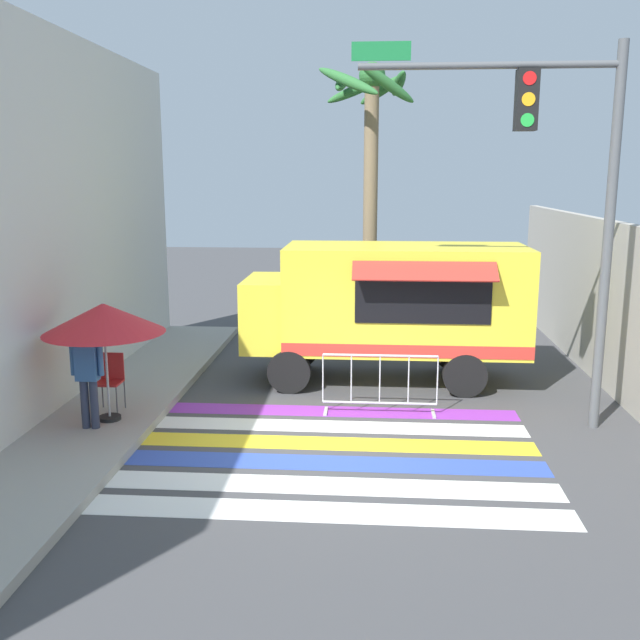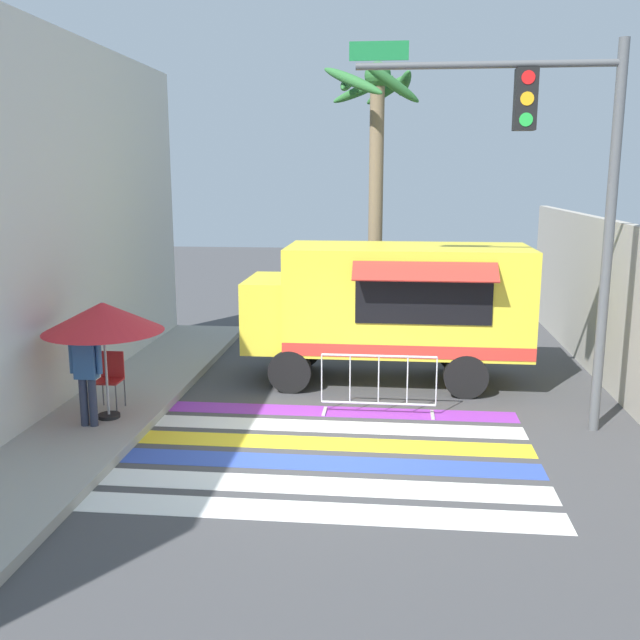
# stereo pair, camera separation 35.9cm
# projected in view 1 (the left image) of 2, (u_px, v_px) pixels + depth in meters

# --- Properties ---
(ground_plane) EXTENTS (60.00, 60.00, 0.00)m
(ground_plane) POSITION_uv_depth(u_px,v_px,m) (325.00, 450.00, 10.71)
(ground_plane) COLOR #424244
(sidewalk_left) EXTENTS (4.40, 16.00, 0.14)m
(sidewalk_left) POSITION_uv_depth(u_px,v_px,m) (2.00, 437.00, 11.06)
(sidewalk_left) COLOR #99968E
(sidewalk_left) RESTS_ON ground_plane
(concrete_wall_right) EXTENTS (0.20, 16.00, 3.20)m
(concrete_wall_right) POSITION_uv_depth(u_px,v_px,m) (625.00, 313.00, 12.94)
(concrete_wall_right) COLOR #A39E93
(concrete_wall_right) RESTS_ON ground_plane
(crosswalk_painted) EXTENTS (6.40, 4.36, 0.01)m
(crosswalk_painted) POSITION_uv_depth(u_px,v_px,m) (325.00, 453.00, 10.61)
(crosswalk_painted) COLOR white
(crosswalk_painted) RESTS_ON ground_plane
(food_truck) EXTENTS (5.48, 2.50, 2.72)m
(food_truck) POSITION_uv_depth(u_px,v_px,m) (383.00, 302.00, 14.02)
(food_truck) COLOR yellow
(food_truck) RESTS_ON ground_plane
(traffic_signal_pole) EXTENTS (4.11, 0.29, 6.04)m
(traffic_signal_pole) POSITION_uv_depth(u_px,v_px,m) (561.00, 171.00, 10.93)
(traffic_signal_pole) COLOR #515456
(traffic_signal_pole) RESTS_ON ground_plane
(patio_umbrella) EXTENTS (1.93, 1.93, 1.93)m
(patio_umbrella) POSITION_uv_depth(u_px,v_px,m) (104.00, 319.00, 11.30)
(patio_umbrella) COLOR black
(patio_umbrella) RESTS_ON sidewalk_left
(folding_chair) EXTENTS (0.41, 0.41, 0.97)m
(folding_chair) POSITION_uv_depth(u_px,v_px,m) (110.00, 376.00, 12.02)
(folding_chair) COLOR #4C4C51
(folding_chair) RESTS_ON sidewalk_left
(vendor_person) EXTENTS (0.53, 0.22, 1.67)m
(vendor_person) POSITION_uv_depth(u_px,v_px,m) (87.00, 370.00, 11.07)
(vendor_person) COLOR #2D3347
(vendor_person) RESTS_ON sidewalk_left
(barricade_front) EXTENTS (1.99, 0.44, 1.06)m
(barricade_front) POSITION_uv_depth(u_px,v_px,m) (380.00, 385.00, 12.26)
(barricade_front) COLOR #B7BABF
(barricade_front) RESTS_ON ground_plane
(palm_tree) EXTENTS (2.33, 2.53, 6.58)m
(palm_tree) POSITION_uv_depth(u_px,v_px,m) (369.00, 149.00, 16.48)
(palm_tree) COLOR #7A664C
(palm_tree) RESTS_ON ground_plane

